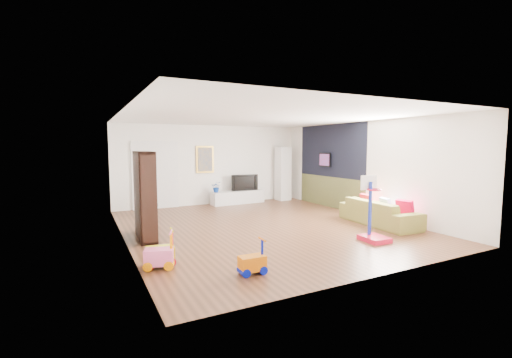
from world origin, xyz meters
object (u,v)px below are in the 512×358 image
sofa (379,212)px  basketball_hoop (375,209)px  bookshelf (145,195)px  media_console (238,197)px

sofa → basketball_hoop: basketball_hoop is taller
sofa → basketball_hoop: bearing=133.9°
bookshelf → basketball_hoop: 4.91m
sofa → basketball_hoop: size_ratio=1.56×
sofa → media_console: bearing=26.1°
media_console → basketball_hoop: size_ratio=1.37×
media_console → bookshelf: (-3.63, -3.21, 0.72)m
media_console → bookshelf: 4.89m
bookshelf → basketball_hoop: size_ratio=1.36×
media_console → basketball_hoop: basketball_hoop is taller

